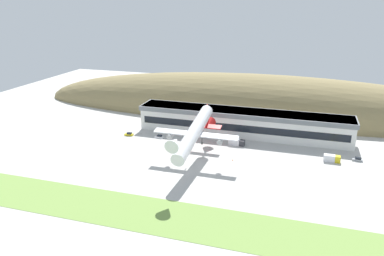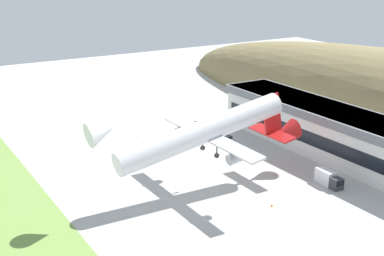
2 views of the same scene
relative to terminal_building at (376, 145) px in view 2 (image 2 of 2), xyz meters
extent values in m
plane|color=#B7B5AF|center=(-1.19, -42.94, -7.04)|extent=(366.59, 366.59, 0.00)
cube|color=white|center=(0.00, 0.02, -0.84)|extent=(103.68, 14.16, 12.41)
cube|color=slate|center=(0.00, 0.02, 4.25)|extent=(104.88, 15.36, 2.23)
cube|color=black|center=(0.00, -7.11, -1.46)|extent=(99.54, 0.16, 3.48)
cylinder|color=silver|center=(-12.71, -41.39, 6.71)|extent=(5.20, 41.19, 12.34)
cone|color=silver|center=(-12.71, -64.34, 10.83)|extent=(5.10, 6.53, 6.02)
cone|color=red|center=(-12.71, -17.92, 2.50)|extent=(5.10, 7.55, 6.21)
cube|color=red|center=(-12.71, -22.02, 7.92)|extent=(0.50, 6.26, 10.03)
cube|color=red|center=(-12.71, -21.76, 3.19)|extent=(13.52, 3.65, 1.00)
cube|color=silver|center=(-12.71, -39.38, 5.44)|extent=(35.13, 3.62, 1.08)
cylinder|color=#9E9EA3|center=(-23.25, -39.91, 3.98)|extent=(2.30, 3.95, 2.90)
cylinder|color=#9E9EA3|center=(-2.17, -39.91, 3.98)|extent=(2.30, 3.95, 2.90)
cylinder|color=#2D2D2D|center=(-15.57, -39.38, 2.91)|extent=(0.28, 0.28, 2.20)
cylinder|color=#2D2D2D|center=(-15.57, -39.38, 1.81)|extent=(0.45, 1.10, 1.10)
cylinder|color=#2D2D2D|center=(-9.85, -39.38, 2.91)|extent=(0.28, 0.28, 2.20)
cylinder|color=#2D2D2D|center=(-9.85, -39.38, 1.81)|extent=(0.45, 1.10, 1.10)
cylinder|color=#2D2D2D|center=(-12.71, -55.49, 5.91)|extent=(0.22, 0.22, 1.98)
cylinder|color=#2D2D2D|center=(-12.71, -55.49, 4.92)|extent=(0.30, 0.82, 0.82)
cube|color=silver|center=(-37.93, -16.64, -6.66)|extent=(4.24, 1.69, 0.77)
cube|color=black|center=(-37.72, -16.64, -5.95)|extent=(2.34, 1.43, 0.63)
cube|color=gold|center=(-53.62, -17.94, -6.63)|extent=(4.41, 2.30, 0.82)
cube|color=black|center=(-53.41, -17.92, -5.89)|extent=(2.48, 1.83, 0.67)
cube|color=#333338|center=(2.61, -15.18, -5.69)|extent=(2.52, 2.61, 2.70)
cube|color=black|center=(3.82, -15.26, -5.21)|extent=(0.23, 2.08, 1.19)
cube|color=silver|center=(-1.05, -14.91, -5.38)|extent=(5.16, 2.80, 3.33)
cube|color=orange|center=(1.84, -33.09, -7.03)|extent=(0.52, 0.52, 0.03)
cone|color=orange|center=(1.84, -33.09, -6.74)|extent=(0.40, 0.40, 0.55)
camera|label=1|loc=(28.06, -175.89, 56.93)|focal=35.00mm
camera|label=2|loc=(80.35, -100.39, 43.00)|focal=50.00mm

